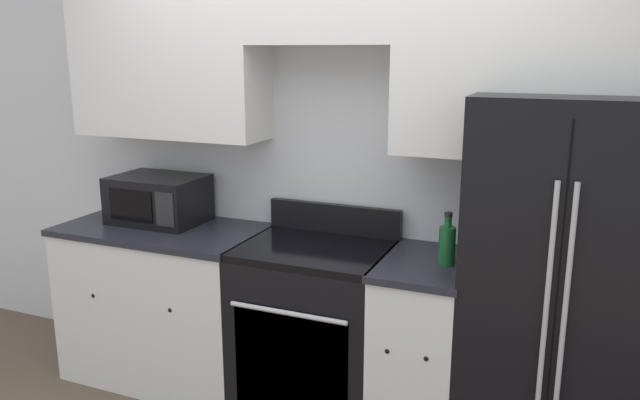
{
  "coord_description": "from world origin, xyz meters",
  "views": [
    {
      "loc": [
        1.18,
        -2.51,
        1.92
      ],
      "look_at": [
        -0.0,
        0.31,
        1.18
      ],
      "focal_mm": 35.0,
      "sensor_mm": 36.0,
      "label": 1
    }
  ],
  "objects_px": {
    "microwave": "(159,199)",
    "refrigerator": "(559,287)",
    "oven_range": "(315,329)",
    "bottle": "(447,244)"
  },
  "relations": [
    {
      "from": "oven_range",
      "to": "bottle",
      "type": "height_order",
      "value": "bottle"
    },
    {
      "from": "oven_range",
      "to": "bottle",
      "type": "xyz_separation_m",
      "value": [
        0.68,
        -0.01,
        0.56
      ]
    },
    {
      "from": "refrigerator",
      "to": "microwave",
      "type": "height_order",
      "value": "refrigerator"
    },
    {
      "from": "bottle",
      "to": "oven_range",
      "type": "bearing_deg",
      "value": 179.12
    },
    {
      "from": "oven_range",
      "to": "refrigerator",
      "type": "bearing_deg",
      "value": 2.3
    },
    {
      "from": "microwave",
      "to": "refrigerator",
      "type": "bearing_deg",
      "value": -1.0
    },
    {
      "from": "microwave",
      "to": "bottle",
      "type": "distance_m",
      "value": 1.72
    },
    {
      "from": "microwave",
      "to": "bottle",
      "type": "xyz_separation_m",
      "value": [
        1.72,
        -0.1,
        -0.04
      ]
    },
    {
      "from": "oven_range",
      "to": "microwave",
      "type": "height_order",
      "value": "microwave"
    },
    {
      "from": "microwave",
      "to": "bottle",
      "type": "height_order",
      "value": "microwave"
    }
  ]
}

